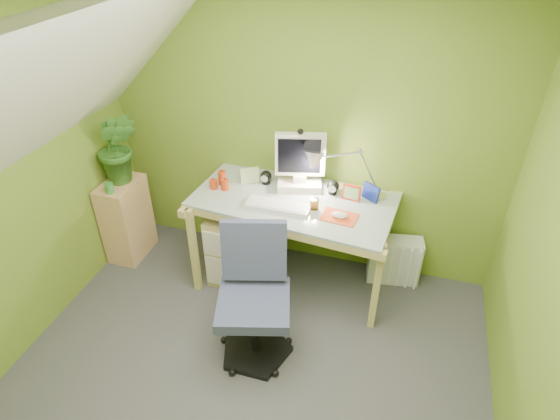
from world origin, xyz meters
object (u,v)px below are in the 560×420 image
(desk, at_px, (293,241))
(task_chair, at_px, (254,303))
(potted_plant, at_px, (118,148))
(monitor, at_px, (300,158))
(side_ledge, at_px, (127,219))
(desk_lamp, at_px, (360,161))
(radiator, at_px, (394,260))

(desk, xyz_separation_m, task_chair, (-0.05, -0.82, 0.09))
(potted_plant, distance_m, task_chair, 1.71)
(monitor, relative_size, side_ledge, 0.71)
(desk, distance_m, desk_lamp, 0.86)
(desk_lamp, height_order, task_chair, desk_lamp)
(radiator, bearing_deg, potted_plant, 177.19)
(monitor, bearing_deg, task_chair, -106.77)
(radiator, bearing_deg, task_chair, -138.47)
(desk, relative_size, radiator, 3.62)
(potted_plant, distance_m, radiator, 2.44)
(monitor, bearing_deg, desk_lamp, -14.17)
(desk, relative_size, task_chair, 1.54)
(side_ledge, xyz_separation_m, potted_plant, (0.03, 0.05, 0.68))
(potted_plant, bearing_deg, task_chair, -29.51)
(desk_lamp, xyz_separation_m, task_chair, (-0.50, -1.00, -0.62))
(task_chair, bearing_deg, potted_plant, 134.99)
(side_ledge, xyz_separation_m, radiator, (2.30, 0.31, -0.16))
(side_ledge, bearing_deg, desk_lamp, 7.36)
(potted_plant, bearing_deg, desk_lamp, 6.00)
(desk_lamp, relative_size, radiator, 1.44)
(monitor, xyz_separation_m, side_ledge, (-1.49, -0.25, -0.70))
(desk, distance_m, radiator, 0.87)
(potted_plant, xyz_separation_m, radiator, (2.27, 0.26, -0.83))
(desk, xyz_separation_m, radiator, (0.82, 0.24, -0.20))
(desk, height_order, potted_plant, potted_plant)
(monitor, xyz_separation_m, radiator, (0.82, 0.06, -0.86))
(desk, distance_m, potted_plant, 1.59)
(side_ledge, distance_m, task_chair, 1.63)
(task_chair, bearing_deg, desk, 71.33)
(desk, height_order, side_ledge, desk)
(radiator, bearing_deg, side_ledge, 178.33)
(monitor, relative_size, desk_lamp, 0.87)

